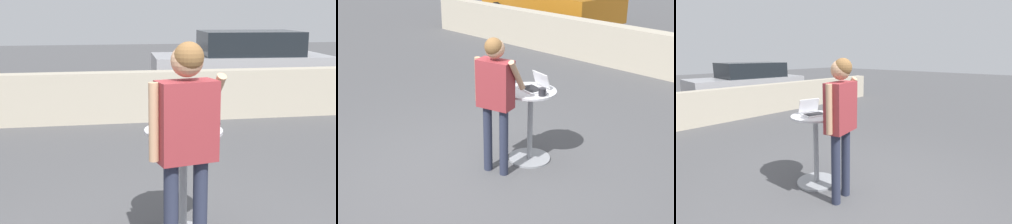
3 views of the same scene
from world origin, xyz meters
TOP-DOWN VIEW (x-y plane):
  - pavement_kerb at (0.00, 5.33)m, footprint 13.68×0.35m
  - cafe_table at (0.15, 0.83)m, footprint 0.66×0.66m
  - laptop at (0.16, 0.89)m, footprint 0.36×0.36m
  - coffee_mug at (0.38, 0.78)m, footprint 0.13×0.09m
  - standing_person at (0.06, 0.28)m, footprint 0.57×0.45m
  - parked_car_near_street at (3.08, 8.04)m, footprint 4.32×2.19m

SIDE VIEW (x-z plane):
  - pavement_kerb at x=0.00m, z-range 0.00..0.89m
  - cafe_table at x=0.15m, z-range 0.06..1.04m
  - parked_car_near_street at x=3.08m, z-range 0.01..1.49m
  - laptop at x=0.16m, z-range 0.92..1.12m
  - coffee_mug at x=0.38m, z-range 0.98..1.07m
  - standing_person at x=0.06m, z-range 0.25..1.99m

